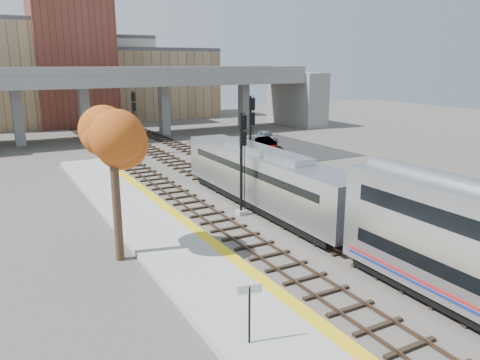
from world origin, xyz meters
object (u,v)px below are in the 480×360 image
locomotive (264,177)px  signal_mast_near (242,166)px  car_c (267,137)px  signal_mast_far (134,123)px  car_b (266,142)px  tree (112,136)px  signal_mast_mid (251,142)px  car_a (276,150)px

locomotive → signal_mast_near: bearing=-165.3°
signal_mast_near → car_c: bearing=54.9°
signal_mast_far → car_b: bearing=-10.9°
signal_mast_near → tree: (-9.20, -3.41, 3.14)m
signal_mast_mid → tree: size_ratio=0.85×
locomotive → signal_mast_near: 2.45m
signal_mast_near → locomotive: bearing=14.7°
signal_mast_mid → car_c: 23.77m
locomotive → tree: tree is taller
signal_mast_mid → car_b: bearing=54.4°
signal_mast_near → signal_mast_far: signal_mast_far is taller
car_b → car_c: car_c is taller
signal_mast_far → car_b: signal_mast_far is taller
signal_mast_near → car_b: bearing=54.7°
signal_mast_near → car_a: bearing=50.5°
signal_mast_far → car_c: 17.90m
car_a → car_c: 10.10m
locomotive → car_c: size_ratio=4.71×
car_c → tree: bearing=-124.5°
tree → car_b: size_ratio=2.56×
locomotive → signal_mast_far: 24.36m
locomotive → signal_mast_near: (-2.10, -0.55, 1.14)m
locomotive → signal_mast_far: signal_mast_far is taller
locomotive → car_b: size_ratio=5.51×
signal_mast_near → car_a: 21.02m
signal_mast_mid → signal_mast_far: (-4.10, 18.86, -0.33)m
car_b → signal_mast_near: bearing=-125.1°
signal_mast_mid → car_b: 19.80m
signal_mast_near → car_c: (17.67, 25.17, -2.79)m
signal_mast_near → signal_mast_far: (0.00, 24.78, 0.06)m
locomotive → car_b: (13.37, 21.26, -1.67)m
signal_mast_near → signal_mast_far: bearing=90.0°
tree → car_b: tree is taller
signal_mast_near → car_b: signal_mast_near is taller
locomotive → car_c: locomotive is taller
signal_mast_mid → locomotive: bearing=-110.4°
locomotive → signal_mast_mid: 5.94m
signal_mast_far → signal_mast_mid: bearing=-77.7°
signal_mast_far → tree: (-9.20, -28.19, 3.07)m
signal_mast_near → tree: size_ratio=0.78×
car_a → signal_mast_mid: bearing=-144.8°
locomotive → car_c: 29.18m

